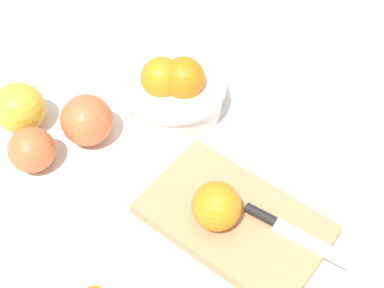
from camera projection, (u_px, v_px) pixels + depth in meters
ground_plane at (154, 202)px, 0.75m from camera, size 2.40×2.40×0.00m
bowl at (174, 90)px, 0.84m from camera, size 0.17×0.17×0.10m
cutting_board at (234, 220)px, 0.72m from camera, size 0.28×0.21×0.02m
orange_on_board at (217, 206)px, 0.68m from camera, size 0.07×0.07×0.07m
knife at (282, 226)px, 0.70m from camera, size 0.15×0.06×0.01m
apple_front_left at (32, 150)px, 0.77m from camera, size 0.07×0.07×0.07m
apple_front_left_2 at (20, 108)px, 0.82m from camera, size 0.08×0.08×0.08m
apple_mid_left at (87, 120)px, 0.80m from camera, size 0.08×0.08×0.08m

